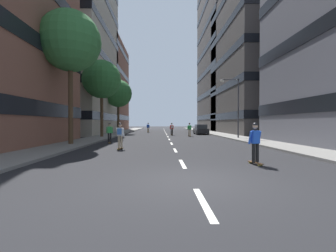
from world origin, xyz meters
The scene contains 19 objects.
ground_plane centered at (0.00, 28.21, 0.00)m, with size 169.25×169.25×0.00m, color black.
sidewalk_left centered at (-7.94, 31.73, 0.07)m, with size 2.90×77.57×0.14m, color gray.
sidewalk_right centered at (7.94, 31.73, 0.07)m, with size 2.90×77.57×0.14m, color gray.
lane_markings centered at (0.00, 30.50, 0.00)m, with size 0.16×67.20×0.01m.
building_left_mid centered at (-15.79, 31.47, 13.74)m, with size 12.92×18.23×27.29m.
building_left_far centered at (-15.79, 47.91, 9.98)m, with size 12.92×17.56×19.77m.
building_right_mid centered at (15.79, 31.47, 11.87)m, with size 12.92×19.51×23.56m.
building_right_far centered at (15.79, 47.91, 18.04)m, with size 12.92×22.52×35.89m.
parked_car_near centered at (5.29, 29.21, 0.70)m, with size 1.82×4.40×1.52m.
street_tree_near centered at (-7.94, 11.54, 8.09)m, with size 4.70×4.70×10.34m.
street_tree_mid centered at (-7.94, 32.53, 6.62)m, with size 4.51×4.51×8.76m.
street_tree_far centered at (-7.94, 21.33, 6.93)m, with size 4.54×4.54×9.09m.
streetlamp_right centered at (7.28, 18.74, 4.14)m, with size 2.13×0.30×6.50m.
skater_0 centered at (-5.36, 13.53, 0.98)m, with size 0.57×0.92×1.78m.
skater_1 centered at (0.68, 26.51, 1.02)m, with size 0.56×0.92×1.78m.
skater_2 centered at (-3.21, 36.60, 0.98)m, with size 0.54×0.91×1.78m.
skater_3 centered at (3.07, 2.73, 0.98)m, with size 0.57×0.92×1.78m.
skater_4 centered at (-3.64, 8.72, 1.02)m, with size 0.56×0.92×1.78m.
skater_5 centered at (2.86, 23.65, 0.98)m, with size 0.56×0.92×1.78m.
Camera 1 is at (-0.95, -7.18, 1.77)m, focal length 25.37 mm.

